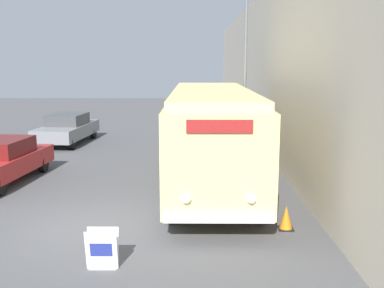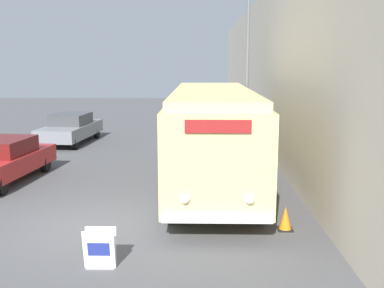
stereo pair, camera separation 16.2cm
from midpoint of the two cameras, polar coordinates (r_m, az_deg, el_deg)
The scene contains 8 objects.
ground_plane at distance 11.20m, azimuth -12.35°, elevation -10.51°, with size 80.00×80.00×0.00m, color #4C4C4F.
building_wall_right at distance 20.42m, azimuth 10.25°, elevation 9.27°, with size 0.30×60.00×7.24m.
vintage_bus at distance 14.42m, azimuth 2.91°, elevation 1.58°, with size 2.57×9.84×3.10m.
sign_board at distance 9.06m, azimuth -11.13°, elevation -12.97°, with size 0.61×0.30×0.80m.
streetlamp at distance 17.47m, azimuth 7.34°, elevation 11.30°, with size 0.36×0.36×6.59m.
parked_car_near at distance 16.22m, azimuth -22.50°, elevation -1.88°, with size 2.19×4.53×1.44m.
parked_car_mid at distance 22.95m, azimuth -14.97°, elevation 1.97°, with size 2.26×4.65×1.45m.
traffic_cone at distance 11.06m, azimuth 12.18°, elevation -9.24°, with size 0.36×0.36×0.57m.
Camera 2 is at (2.65, -10.17, 3.94)m, focal length 42.00 mm.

